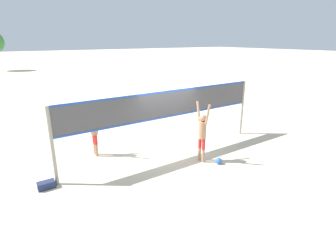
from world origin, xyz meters
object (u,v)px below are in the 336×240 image
at_px(player_blocker, 94,128).
at_px(volleyball, 219,161).
at_px(volleyball_net, 168,109).
at_px(player_spiker, 202,131).
at_px(gear_bag, 46,185).

distance_m(player_blocker, volleyball, 4.72).
bearing_deg(volleyball_net, player_spiker, -62.47).
height_order(volleyball, gear_bag, volleyball).
bearing_deg(player_spiker, player_blocker, 49.14).
height_order(player_blocker, volleyball, player_blocker).
bearing_deg(volleyball_net, volleyball, -60.10).
distance_m(volleyball_net, player_blocker, 2.85).
bearing_deg(volleyball_net, gear_bag, -179.08).
bearing_deg(volleyball, gear_bag, 162.77).
distance_m(volleyball_net, volleyball, 2.62).
height_order(player_spiker, volleyball, player_spiker).
bearing_deg(gear_bag, volleyball, -17.23).
height_order(player_spiker, player_blocker, player_spiker).
bearing_deg(gear_bag, player_blocker, 35.94).
height_order(player_spiker, gear_bag, player_spiker).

